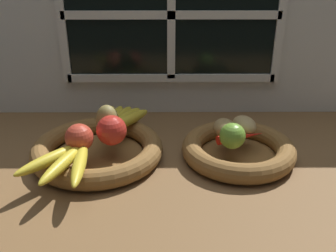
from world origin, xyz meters
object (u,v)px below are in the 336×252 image
Objects in this scene: potato_back at (244,125)px; chili_pepper at (241,137)px; fruit_bowl_right at (238,150)px; fruit_bowl_left at (98,150)px; potato_oblong at (224,128)px; banana_bunch_back at (120,118)px; apple_red_front at (79,138)px; lime_near at (232,136)px; pear_brown at (107,121)px; apple_red_right at (111,130)px; banana_bunch_front at (66,161)px.

chili_pepper is (-1.58, -4.57, -1.07)cm from potato_back.
fruit_bowl_right is at bearing -114.44° from potato_back.
fruit_bowl_left is 37.99cm from potato_back.
chili_pepper is at bearing -38.73° from potato_oblong.
fruit_bowl_left is 12.08cm from banana_bunch_back.
potato_oblong is (-5.36, -1.53, -0.01)cm from potato_back.
apple_red_front is 1.07× the size of lime_near.
lime_near is 0.49× the size of chili_pepper.
potato_oblong is at bearing 12.14° from apple_red_front.
potato_back reaches higher than fruit_bowl_left.
apple_red_front reaches higher than lime_near.
pear_brown is at bearing 168.27° from lime_near.
fruit_bowl_right is 32.74cm from banana_bunch_back.
apple_red_right reaches higher than fruit_bowl_right.
fruit_bowl_right is 2.25× the size of chili_pepper.
potato_back is at bearing 2.63° from pear_brown.
pear_brown is at bearing -105.68° from banana_bunch_back.
banana_bunch_front is at bearing -102.42° from apple_red_front.
apple_red_right is at bearing 23.87° from apple_red_front.
potato_back is at bearing 15.95° from potato_oblong.
potato_oblong is (-3.45, 2.68, 4.90)cm from fruit_bowl_right.
banana_bunch_front is at bearing -167.28° from lime_near.
apple_red_right is 1.11× the size of apple_red_front.
apple_red_right is 1.08× the size of potato_oblong.
pear_brown is 33.56cm from chili_pepper.
apple_red_front is 39.24cm from chili_pepper.
fruit_bowl_left is 8.32cm from apple_red_front.
fruit_bowl_right is 4.57× the size of lime_near.
apple_red_front is 9.40cm from pear_brown.
fruit_bowl_left is 3.92× the size of pear_brown.
potato_back is (40.49, 9.09, -1.09)cm from apple_red_front.
apple_red_front is at bearing -178.16° from lime_near.
apple_red_front reaches higher than banana_bunch_back.
lime_near is (0.97, -6.40, 0.89)cm from potato_oblong.
lime_near is at bearing -6.41° from fruit_bowl_left.
apple_red_front is (-7.16, -3.17, -0.36)cm from apple_red_right.
lime_near is (37.72, 8.51, 1.72)cm from banana_bunch_front.
banana_bunch_back reaches higher than chili_pepper.
banana_bunch_front is at bearing -116.02° from pear_brown.
banana_bunch_back is 32.91cm from chili_pepper.
potato_oblong is (27.97, 4.38, -1.46)cm from apple_red_right.
lime_near is (-2.48, -3.71, 5.79)cm from fruit_bowl_right.
banana_bunch_front is (-4.68, -12.23, 4.08)cm from fruit_bowl_left.
potato_back is (33.33, 5.92, -1.45)cm from apple_red_right.
fruit_bowl_right is (35.52, -0.00, 0.01)cm from fruit_bowl_left.
banana_bunch_back is at bearing 153.64° from lime_near.
potato_back is 5.58cm from potato_oblong.
fruit_bowl_left is 13.71cm from banana_bunch_front.
pear_brown is (2.56, 2.61, 6.89)cm from fruit_bowl_left.
apple_red_right is (-31.41, -1.70, 6.36)cm from fruit_bowl_right.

